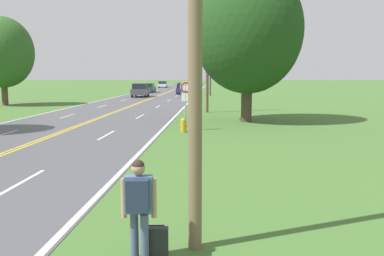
# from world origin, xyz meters

# --- Properties ---
(hitchhiker_person) EXTENTS (0.58, 0.42, 1.70)m
(hitchhiker_person) POSITION_xyz_m (6.93, 2.92, 1.04)
(hitchhiker_person) COLOR #475175
(hitchhiker_person) RESTS_ON ground
(suitcase) EXTENTS (0.41, 0.19, 0.58)m
(suitcase) POSITION_xyz_m (7.18, 3.07, 0.27)
(suitcase) COLOR black
(suitcase) RESTS_ON ground
(fire_hydrant) EXTENTS (0.44, 0.28, 0.76)m
(fire_hydrant) POSITION_xyz_m (6.43, 17.80, 0.38)
(fire_hydrant) COLOR gold
(fire_hydrant) RESTS_ON ground
(traffic_sign) EXTENTS (0.60, 0.10, 2.67)m
(traffic_sign) POSITION_xyz_m (6.51, 18.43, 2.01)
(traffic_sign) COLOR gray
(traffic_sign) RESTS_ON ground
(utility_pole_midground) EXTENTS (1.80, 0.24, 8.21)m
(utility_pole_midground) POSITION_xyz_m (7.42, 29.03, 4.26)
(utility_pole_midground) COLOR brown
(utility_pole_midground) RESTS_ON ground
(utility_pole_far) EXTENTS (1.80, 0.24, 8.50)m
(utility_pole_far) POSITION_xyz_m (7.27, 54.54, 4.40)
(utility_pole_far) COLOR brown
(utility_pole_far) RESTS_ON ground
(tree_left_verge) EXTENTS (6.89, 6.89, 9.73)m
(tree_left_verge) POSITION_xyz_m (10.09, 22.86, 5.75)
(tree_left_verge) COLOR #473828
(tree_left_verge) RESTS_ON ground
(tree_behind_sign) EXTENTS (5.91, 5.91, 8.53)m
(tree_behind_sign) POSITION_xyz_m (-12.46, 35.14, 5.12)
(tree_behind_sign) COLOR brown
(tree_behind_sign) RESTS_ON ground
(car_dark_grey_van_approaching) EXTENTS (2.05, 4.37, 1.81)m
(car_dark_grey_van_approaching) POSITION_xyz_m (-1.98, 50.39, 0.95)
(car_dark_grey_van_approaching) COLOR black
(car_dark_grey_van_approaching) RESTS_ON ground
(car_dark_blue_hatchback_mid_near) EXTENTS (2.06, 3.70, 1.65)m
(car_dark_blue_hatchback_mid_near) POSITION_xyz_m (3.16, 58.45, 0.87)
(car_dark_blue_hatchback_mid_near) COLOR black
(car_dark_blue_hatchback_mid_near) RESTS_ON ground
(car_dark_green_sedan_mid_far) EXTENTS (1.81, 4.68, 1.51)m
(car_dark_green_sedan_mid_far) POSITION_xyz_m (-3.10, 63.93, 0.77)
(car_dark_green_sedan_mid_far) COLOR black
(car_dark_green_sedan_mid_far) RESTS_ON ground
(car_black_sedan_receding) EXTENTS (1.85, 4.24, 1.43)m
(car_black_sedan_receding) POSITION_xyz_m (1.84, 72.60, 0.74)
(car_black_sedan_receding) COLOR black
(car_black_sedan_receding) RESTS_ON ground
(car_white_hatchback_distant) EXTENTS (2.02, 3.62, 1.43)m
(car_white_hatchback_distant) POSITION_xyz_m (-3.88, 87.30, 0.76)
(car_white_hatchback_distant) COLOR black
(car_white_hatchback_distant) RESTS_ON ground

